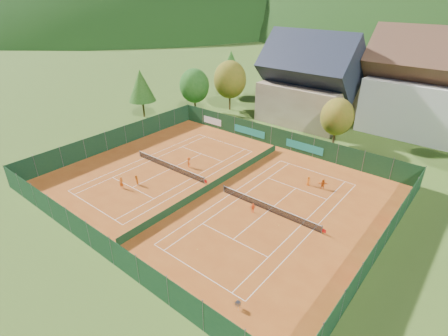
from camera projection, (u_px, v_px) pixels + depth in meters
ground at (214, 188)px, 43.60m from camera, size 600.00×600.00×0.00m
clay_pad at (214, 188)px, 43.59m from camera, size 40.00×32.00×0.01m
court_markings_left at (170, 169)px, 48.06m from camera, size 11.03×23.83×0.00m
court_markings_right at (268, 211)px, 39.11m from camera, size 11.03×23.83×0.00m
tennis_net_left at (170, 166)px, 47.75m from camera, size 13.30×0.10×1.02m
tennis_net_right at (270, 208)px, 38.79m from camera, size 13.30×0.10×1.02m
court_divider at (214, 184)px, 43.36m from camera, size 0.03×28.80×1.00m
fence_north at (278, 138)px, 54.18m from camera, size 40.00×0.10×3.00m
fence_south at (100, 243)px, 31.88m from camera, size 40.00×0.04×3.00m
fence_west at (116, 138)px, 54.09m from camera, size 0.04×32.00×3.00m
fence_east at (381, 245)px, 31.75m from camera, size 0.09×32.00×3.00m
chalet at (309, 85)px, 62.87m from camera, size 16.20×12.00×16.00m
hotel_block_a at (435, 92)px, 56.01m from camera, size 21.60×11.00×17.25m
tree_west_front at (194, 86)px, 67.18m from camera, size 5.72×5.72×8.69m
tree_west_mid at (230, 80)px, 68.76m from camera, size 6.44×6.44×9.78m
tree_west_back at (231, 66)px, 77.32m from camera, size 5.60×5.60×10.00m
tree_center at (337, 117)px, 53.20m from camera, size 5.01×5.01×7.60m
tree_west_side at (141, 85)px, 64.72m from camera, size 5.04×5.04×9.00m
ball_hopper at (238, 304)px, 26.98m from camera, size 0.34×0.34×0.80m
loose_ball_0 at (121, 177)px, 46.13m from camera, size 0.07×0.07×0.07m
loose_ball_1 at (198, 249)px, 33.35m from camera, size 0.07×0.07×0.07m
loose_ball_2 at (261, 173)px, 46.90m from camera, size 0.07×0.07×0.07m
loose_ball_3 at (217, 153)px, 52.81m from camera, size 0.07×0.07×0.07m
loose_ball_4 at (279, 225)px, 36.70m from camera, size 0.07×0.07×0.07m
player_left_near at (121, 183)px, 43.20m from camera, size 0.67×0.59×1.54m
player_left_mid at (136, 180)px, 43.95m from camera, size 0.84×0.80×1.36m
player_left_far at (189, 162)px, 48.27m from camera, size 1.12×0.91×1.51m
player_right_near at (253, 208)px, 38.60m from camera, size 0.75×0.59×1.19m
player_right_far_a at (308, 181)px, 43.94m from camera, size 0.65×0.48×1.21m
player_right_far_b at (323, 184)px, 43.11m from camera, size 1.29×0.94×1.35m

